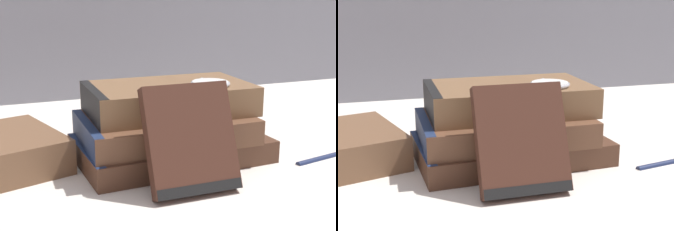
{
  "view_description": "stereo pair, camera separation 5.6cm",
  "coord_description": "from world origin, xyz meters",
  "views": [
    {
      "loc": [
        -0.24,
        -0.53,
        0.23
      ],
      "look_at": [
        -0.03,
        0.03,
        0.07
      ],
      "focal_mm": 50.0,
      "sensor_mm": 36.0,
      "label": 1
    },
    {
      "loc": [
        -0.19,
        -0.54,
        0.23
      ],
      "look_at": [
        -0.03,
        0.03,
        0.07
      ],
      "focal_mm": 50.0,
      "sensor_mm": 36.0,
      "label": 2
    }
  ],
  "objects": [
    {
      "name": "ground_plane",
      "position": [
        0.0,
        0.0,
        0.0
      ],
      "size": [
        3.0,
        3.0,
        0.0
      ],
      "primitive_type": "plane",
      "color": "silver"
    },
    {
      "name": "book_flat_bottom",
      "position": [
        -0.02,
        0.05,
        0.02
      ],
      "size": [
        0.26,
        0.17,
        0.03
      ],
      "rotation": [
        0.0,
        0.0,
        0.05
      ],
      "color": "#4C2D1E",
      "rests_on": "ground_plane"
    },
    {
      "name": "book_flat_middle",
      "position": [
        -0.03,
        0.05,
        0.05
      ],
      "size": [
        0.22,
        0.15,
        0.03
      ],
      "rotation": [
        0.0,
        0.0,
        0.0
      ],
      "color": "brown",
      "rests_on": "book_flat_bottom"
    },
    {
      "name": "book_flat_top",
      "position": [
        -0.02,
        0.06,
        0.08
      ],
      "size": [
        0.22,
        0.14,
        0.04
      ],
      "rotation": [
        0.0,
        0.0,
        -0.01
      ],
      "color": "brown",
      "rests_on": "book_flat_middle"
    },
    {
      "name": "book_leaning_front",
      "position": [
        -0.03,
        -0.06,
        0.06
      ],
      "size": [
        0.11,
        0.07,
        0.12
      ],
      "rotation": [
        -0.4,
        0.0,
        0.0
      ],
      "color": "#422319",
      "rests_on": "ground_plane"
    },
    {
      "name": "pocket_watch",
      "position": [
        0.03,
        0.03,
        0.11
      ],
      "size": [
        0.05,
        0.06,
        0.01
      ],
      "color": "white",
      "rests_on": "book_flat_top"
    },
    {
      "name": "reading_glasses",
      "position": [
        -0.05,
        0.17,
        0.0
      ],
      "size": [
        0.1,
        0.05,
        0.0
      ],
      "rotation": [
        0.0,
        0.0,
        0.03
      ],
      "color": "#ADADB2",
      "rests_on": "ground_plane"
    },
    {
      "name": "fountain_pen",
      "position": [
        0.2,
        -0.03,
        0.0
      ],
      "size": [
        0.13,
        0.03,
        0.01
      ],
      "rotation": [
        0.0,
        0.0,
        0.18
      ],
      "color": "#1E284C",
      "rests_on": "ground_plane"
    }
  ]
}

